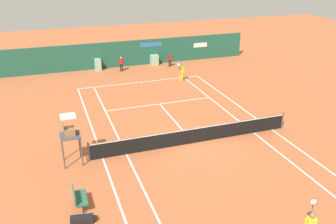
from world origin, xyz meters
The scene contains 11 objects.
ground_plane centered at (0.00, 0.58, 0.00)m, with size 80.00×80.00×0.01m.
tennis_net centered at (0.00, 0.00, 0.51)m, with size 12.10×0.10×1.07m.
sponsor_back_wall centered at (0.02, 16.97, 1.19)m, with size 25.00×1.02×2.46m.
umpire_chair centered at (-6.86, 0.05, 1.74)m, with size 1.00×1.00×2.70m.
player_bench centered at (-6.96, -3.75, 0.51)m, with size 0.54×1.18×0.88m.
equipment_bag centered at (-6.89, -4.85, 0.16)m, with size 1.07×0.45×0.32m.
player_on_baseline centered at (3.41, 10.83, 0.91)m, with size 0.80×0.61×1.77m.
ball_kid_left_post centered at (-0.83, 15.41, 0.80)m, with size 0.46×0.22×1.39m.
ball_kid_centre_post centered at (4.00, 15.41, 0.73)m, with size 0.42×0.18×1.27m.
tennis_ball_mid_court centered at (1.71, 7.10, 0.03)m, with size 0.07×0.07×0.07m, color #CCE033.
tennis_ball_near_service_line centered at (2.76, 4.16, 0.03)m, with size 0.07×0.07×0.07m, color #CCE033.
Camera 1 is at (-7.58, -17.13, 10.00)m, focal length 38.85 mm.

